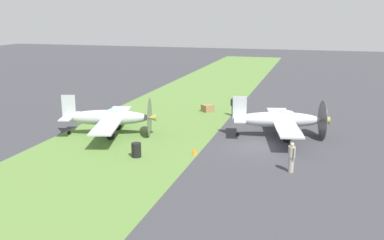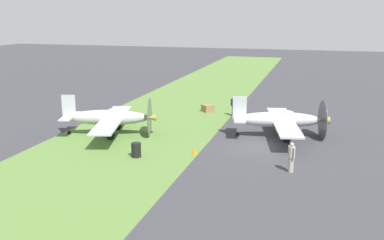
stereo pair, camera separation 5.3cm
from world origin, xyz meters
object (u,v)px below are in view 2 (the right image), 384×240
(ground_crew_mechanic, at_px, (234,106))
(supply_crate, at_px, (208,108))
(fuel_drum, at_px, (136,150))
(runway_marker_cone, at_px, (194,151))
(airplane_wingman, at_px, (109,118))
(airplane_lead, at_px, (280,120))
(ground_crew_chief, at_px, (291,157))

(ground_crew_mechanic, relative_size, supply_crate, 1.92)
(fuel_drum, xyz_separation_m, runway_marker_cone, (-1.50, 3.31, -0.23))
(supply_crate, bearing_deg, ground_crew_mechanic, 68.48)
(airplane_wingman, xyz_separation_m, fuel_drum, (4.16, 3.88, -0.84))
(airplane_lead, relative_size, runway_marker_cone, 19.77)
(ground_crew_mechanic, height_order, supply_crate, ground_crew_mechanic)
(ground_crew_chief, relative_size, runway_marker_cone, 3.93)
(ground_crew_mechanic, bearing_deg, runway_marker_cone, 114.83)
(airplane_lead, distance_m, ground_crew_chief, 7.08)
(airplane_lead, relative_size, ground_crew_chief, 5.03)
(airplane_lead, height_order, ground_crew_mechanic, airplane_lead)
(ground_crew_mechanic, bearing_deg, supply_crate, 5.35)
(supply_crate, bearing_deg, airplane_wingman, -28.37)
(airplane_lead, xyz_separation_m, runway_marker_cone, (5.44, -4.82, -1.07))
(airplane_lead, bearing_deg, ground_crew_chief, -2.21)
(airplane_wingman, relative_size, runway_marker_cone, 19.70)
(airplane_lead, bearing_deg, ground_crew_mechanic, -153.55)
(airplane_lead, xyz_separation_m, ground_crew_chief, (6.97, 1.23, -0.38))
(runway_marker_cone, bearing_deg, supply_crate, -169.82)
(supply_crate, height_order, runway_marker_cone, supply_crate)
(ground_crew_mechanic, height_order, fuel_drum, ground_crew_mechanic)
(airplane_lead, distance_m, supply_crate, 9.61)
(ground_crew_chief, relative_size, ground_crew_mechanic, 1.00)
(ground_crew_chief, height_order, ground_crew_mechanic, same)
(airplane_wingman, xyz_separation_m, ground_crew_mechanic, (-8.33, 7.58, -0.38))
(ground_crew_chief, bearing_deg, supply_crate, 174.95)
(ground_crew_chief, xyz_separation_m, supply_crate, (-13.51, -8.20, -0.59))
(runway_marker_cone, bearing_deg, ground_crew_mechanic, 177.95)
(airplane_wingman, distance_m, ground_crew_mechanic, 11.27)
(ground_crew_mechanic, bearing_deg, fuel_drum, 100.34)
(ground_crew_chief, distance_m, fuel_drum, 9.37)
(ground_crew_chief, relative_size, fuel_drum, 1.92)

